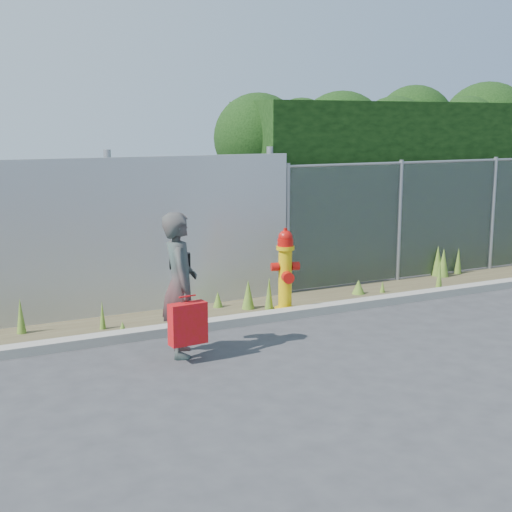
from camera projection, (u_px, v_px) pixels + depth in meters
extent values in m
plane|color=#343436|center=(335.00, 361.00, 8.10)|extent=(80.00, 80.00, 0.00)
cube|color=gray|center=(262.00, 317.00, 9.66)|extent=(16.00, 0.22, 0.12)
cube|color=#4C412B|center=(243.00, 311.00, 10.20)|extent=(16.00, 1.20, 0.01)
cone|color=#487021|center=(21.00, 317.00, 9.03)|extent=(0.12, 0.12, 0.47)
cone|color=#487021|center=(248.00, 295.00, 10.23)|extent=(0.19, 0.19, 0.43)
cone|color=#487021|center=(102.00, 316.00, 9.23)|extent=(0.08, 0.08, 0.39)
cone|color=#487021|center=(218.00, 300.00, 10.33)|extent=(0.15, 0.15, 0.24)
cone|color=#487021|center=(382.00, 288.00, 11.22)|extent=(0.09, 0.09, 0.19)
cone|color=#487021|center=(458.00, 261.00, 12.59)|extent=(0.13, 0.13, 0.48)
cone|color=#487021|center=(438.00, 261.00, 12.43)|extent=(0.22, 0.22, 0.54)
cone|color=#487021|center=(358.00, 288.00, 11.13)|extent=(0.21, 0.21, 0.23)
cone|color=#487021|center=(269.00, 294.00, 10.21)|extent=(0.13, 0.13, 0.48)
cone|color=#487021|center=(439.00, 276.00, 11.31)|extent=(0.11, 0.11, 0.53)
cone|color=#487021|center=(123.00, 330.00, 8.95)|extent=(0.14, 0.14, 0.20)
cone|color=#487021|center=(443.00, 263.00, 12.33)|extent=(0.19, 0.19, 0.51)
cylinder|color=gray|center=(110.00, 233.00, 9.87)|extent=(0.10, 0.10, 2.30)
cylinder|color=gray|center=(270.00, 222.00, 10.97)|extent=(0.10, 0.10, 2.30)
cube|color=gray|center=(448.00, 219.00, 12.42)|extent=(6.50, 0.03, 2.00)
cylinder|color=gray|center=(450.00, 161.00, 12.23)|extent=(6.50, 0.04, 0.04)
cylinder|color=gray|center=(287.00, 230.00, 11.00)|extent=(0.07, 0.07, 2.05)
cylinder|color=gray|center=(399.00, 221.00, 11.95)|extent=(0.07, 0.07, 2.05)
cylinder|color=gray|center=(493.00, 214.00, 12.88)|extent=(0.07, 0.07, 2.05)
cube|color=black|center=(425.00, 185.00, 13.34)|extent=(7.30, 1.60, 3.00)
sphere|color=black|center=(258.00, 138.00, 11.89)|extent=(1.50, 1.50, 1.50)
sphere|color=black|center=(301.00, 133.00, 12.15)|extent=(1.20, 1.20, 1.20)
sphere|color=black|center=(342.00, 139.00, 12.50)|extent=(1.65, 1.65, 1.65)
sphere|color=black|center=(394.00, 136.00, 12.87)|extent=(1.43, 1.43, 1.43)
sphere|color=black|center=(414.00, 126.00, 13.37)|extent=(1.50, 1.50, 1.50)
sphere|color=black|center=(467.00, 131.00, 13.39)|extent=(1.29, 1.29, 1.29)
sphere|color=black|center=(487.00, 129.00, 13.88)|extent=(1.81, 1.81, 1.81)
cylinder|color=gold|center=(285.00, 310.00, 10.17)|extent=(0.30, 0.30, 0.06)
cylinder|color=gold|center=(285.00, 281.00, 10.09)|extent=(0.19, 0.19, 0.91)
cylinder|color=gold|center=(285.00, 248.00, 10.00)|extent=(0.26, 0.26, 0.05)
cylinder|color=#B20F0A|center=(285.00, 243.00, 9.98)|extent=(0.22, 0.22, 0.11)
sphere|color=#B20F0A|center=(285.00, 237.00, 9.97)|extent=(0.20, 0.20, 0.20)
cylinder|color=#B20F0A|center=(285.00, 230.00, 9.95)|extent=(0.05, 0.05, 0.05)
cylinder|color=#B20F0A|center=(276.00, 267.00, 9.98)|extent=(0.11, 0.12, 0.12)
cylinder|color=#B20F0A|center=(294.00, 265.00, 10.11)|extent=(0.11, 0.12, 0.12)
cylinder|color=#B20F0A|center=(290.00, 277.00, 9.94)|extent=(0.16, 0.13, 0.16)
imported|color=#0E5A53|center=(180.00, 285.00, 8.15)|extent=(0.55, 0.70, 1.68)
cube|color=#B2140A|center=(188.00, 324.00, 7.97)|extent=(0.43, 0.16, 0.47)
cylinder|color=#B2140A|center=(187.00, 296.00, 7.91)|extent=(0.20, 0.02, 0.02)
cube|color=black|center=(180.00, 261.00, 8.36)|extent=(0.24, 0.10, 0.18)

